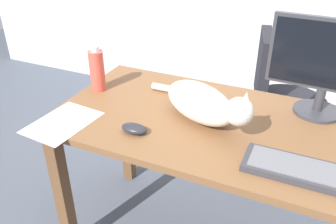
# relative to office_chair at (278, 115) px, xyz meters

# --- Properties ---
(desk) EXTENTS (1.53, 0.73, 0.75)m
(desk) POSITION_rel_office_chair_xyz_m (-0.11, -0.80, 0.25)
(desk) COLOR brown
(desk) RESTS_ON ground_plane
(office_chair) EXTENTS (0.49, 0.48, 0.91)m
(office_chair) POSITION_rel_office_chair_xyz_m (0.00, 0.00, 0.00)
(office_chair) COLOR black
(office_chair) RESTS_ON ground_plane
(monitor) EXTENTS (0.48, 0.20, 0.41)m
(monitor) POSITION_rel_office_chair_xyz_m (0.19, -0.55, 0.58)
(monitor) COLOR #333338
(monitor) RESTS_ON desk
(keyboard) EXTENTS (0.44, 0.15, 0.03)m
(keyboard) POSITION_rel_office_chair_xyz_m (0.21, -1.00, 0.37)
(keyboard) COLOR #333338
(keyboard) RESTS_ON desk
(cat) EXTENTS (0.54, 0.34, 0.20)m
(cat) POSITION_rel_office_chair_xyz_m (-0.24, -0.80, 0.44)
(cat) COLOR silver
(cat) RESTS_ON desk
(computer_mouse) EXTENTS (0.11, 0.06, 0.04)m
(computer_mouse) POSITION_rel_office_chair_xyz_m (-0.46, -1.01, 0.38)
(computer_mouse) COLOR #232328
(computer_mouse) RESTS_ON desk
(paper_sheet) EXTENTS (0.24, 0.31, 0.00)m
(paper_sheet) POSITION_rel_office_chair_xyz_m (-0.77, -1.07, 0.36)
(paper_sheet) COLOR white
(paper_sheet) RESTS_ON desk
(water_bottle) EXTENTS (0.07, 0.07, 0.22)m
(water_bottle) POSITION_rel_office_chair_xyz_m (-0.80, -0.75, 0.46)
(water_bottle) COLOR #D84C3D
(water_bottle) RESTS_ON desk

